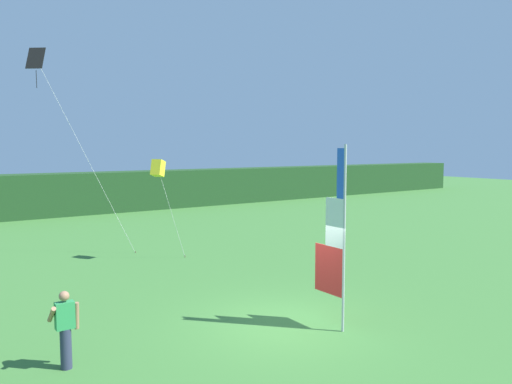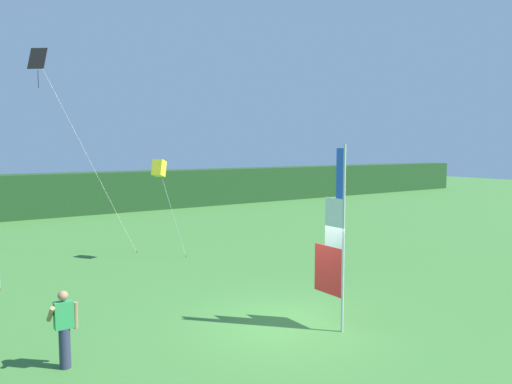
{
  "view_description": "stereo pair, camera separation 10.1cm",
  "coord_description": "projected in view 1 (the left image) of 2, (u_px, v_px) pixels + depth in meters",
  "views": [
    {
      "loc": [
        -7.29,
        -9.27,
        4.39
      ],
      "look_at": [
        0.68,
        2.21,
        3.13
      ],
      "focal_mm": 34.27,
      "sensor_mm": 36.0,
      "label": 1
    },
    {
      "loc": [
        -7.21,
        -9.33,
        4.39
      ],
      "look_at": [
        0.68,
        2.21,
        3.13
      ],
      "focal_mm": 34.27,
      "sensor_mm": 36.0,
      "label": 2
    }
  ],
  "objects": [
    {
      "name": "kite_black_diamond_1",
      "position": [
        41.0,
        68.0,
        19.43
      ],
      "size": [
        3.66,
        2.2,
        8.4
      ],
      "color": "brown",
      "rests_on": "ground"
    },
    {
      "name": "distant_treeline",
      "position": [
        56.0,
        195.0,
        31.69
      ],
      "size": [
        80.0,
        2.4,
        2.74
      ],
      "primitive_type": "cube",
      "color": "#1E421E",
      "rests_on": "ground"
    },
    {
      "name": "ground_plane",
      "position": [
        284.0,
        325.0,
        12.12
      ],
      "size": [
        120.0,
        120.0,
        0.0
      ],
      "primitive_type": "plane",
      "color": "#3D7533"
    },
    {
      "name": "person_mid_field",
      "position": [
        65.0,
        328.0,
        9.68
      ],
      "size": [
        0.55,
        0.48,
        1.58
      ],
      "color": "#2D334C",
      "rests_on": "ground"
    },
    {
      "name": "kite_yellow_box_0",
      "position": [
        158.0,
        168.0,
        18.68
      ],
      "size": [
        1.46,
        0.66,
        3.97
      ],
      "color": "brown",
      "rests_on": "ground"
    },
    {
      "name": "banner_flag",
      "position": [
        335.0,
        241.0,
        11.77
      ],
      "size": [
        0.06,
        1.03,
        4.48
      ],
      "color": "#B7B7BC",
      "rests_on": "ground"
    }
  ]
}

